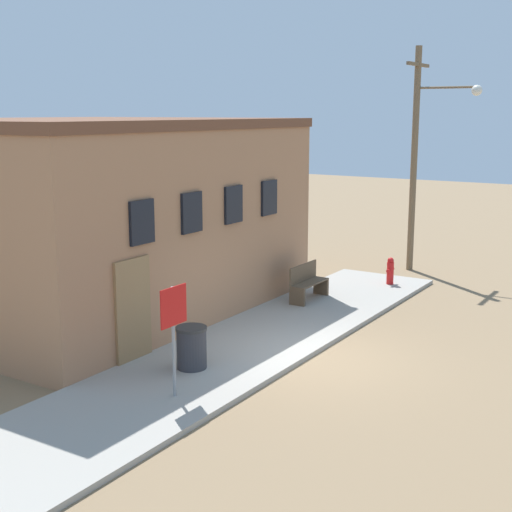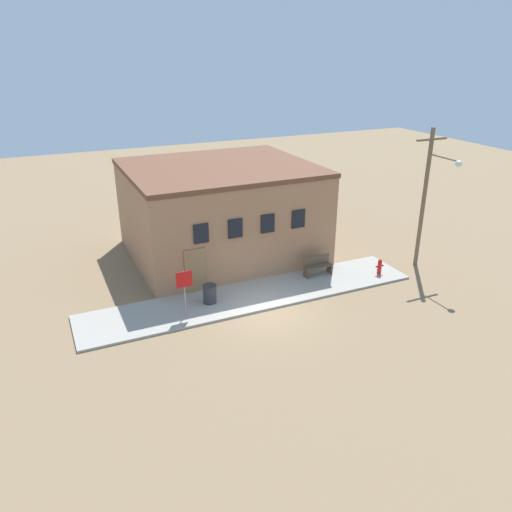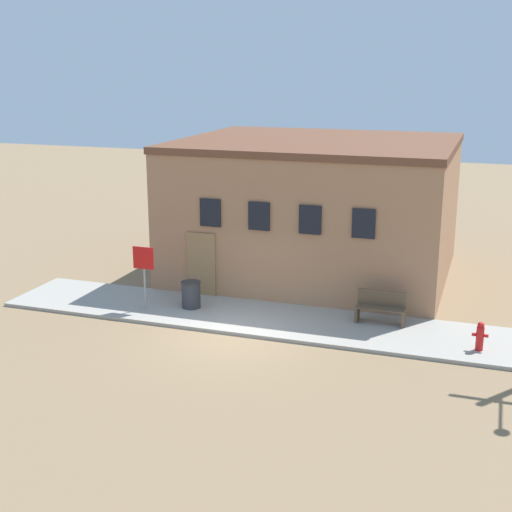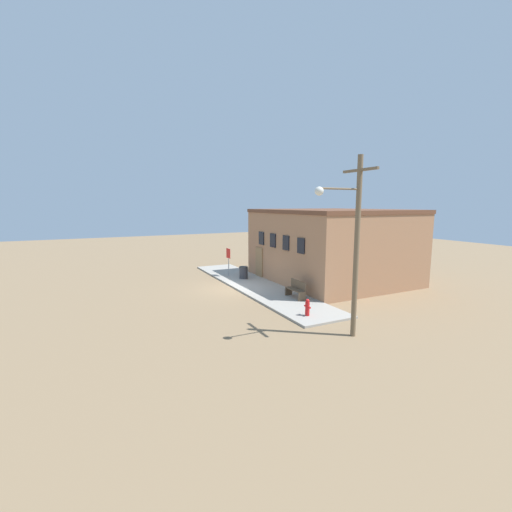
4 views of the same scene
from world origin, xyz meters
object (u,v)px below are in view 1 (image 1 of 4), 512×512
(trash_bin, at_px, (192,347))
(utility_pole, at_px, (420,148))
(stop_sign, at_px, (174,320))
(fire_hydrant, at_px, (390,271))
(bench, at_px, (307,283))

(trash_bin, relative_size, utility_pole, 0.12)
(utility_pole, bearing_deg, stop_sign, -179.45)
(fire_hydrant, xyz_separation_m, stop_sign, (-9.97, 0.06, 1.00))
(fire_hydrant, bearing_deg, stop_sign, 179.64)
(stop_sign, height_order, trash_bin, stop_sign)
(utility_pole, bearing_deg, fire_hydrant, -176.04)
(fire_hydrant, height_order, bench, bench)
(fire_hydrant, xyz_separation_m, utility_pole, (2.64, 0.18, 3.44))
(fire_hydrant, bearing_deg, trash_bin, 175.58)
(stop_sign, xyz_separation_m, utility_pole, (12.61, 0.12, 2.43))
(stop_sign, xyz_separation_m, trash_bin, (1.29, 0.61, -0.98))
(bench, bearing_deg, trash_bin, -174.60)
(stop_sign, xyz_separation_m, bench, (7.13, 1.16, -0.94))
(fire_hydrant, distance_m, trash_bin, 8.71)
(fire_hydrant, relative_size, stop_sign, 0.40)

